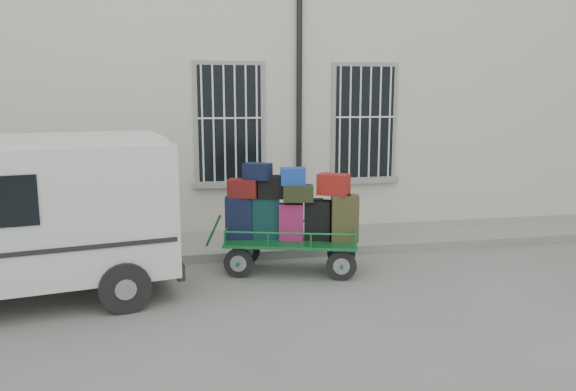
# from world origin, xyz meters

# --- Properties ---
(ground) EXTENTS (80.00, 80.00, 0.00)m
(ground) POSITION_xyz_m (0.00, 0.00, 0.00)
(ground) COLOR slate
(ground) RESTS_ON ground
(building) EXTENTS (24.00, 5.15, 6.00)m
(building) POSITION_xyz_m (0.00, 5.50, 3.00)
(building) COLOR beige
(building) RESTS_ON ground
(sidewalk) EXTENTS (24.00, 1.70, 0.15)m
(sidewalk) POSITION_xyz_m (0.00, 2.20, 0.07)
(sidewalk) COLOR slate
(sidewalk) RESTS_ON ground
(luggage_cart) EXTENTS (2.46, 1.47, 1.75)m
(luggage_cart) POSITION_xyz_m (0.32, 0.63, 0.91)
(luggage_cart) COLOR black
(luggage_cart) RESTS_ON ground
(van) EXTENTS (4.73, 2.68, 2.25)m
(van) POSITION_xyz_m (-3.72, 0.01, 1.29)
(van) COLOR silver
(van) RESTS_ON ground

